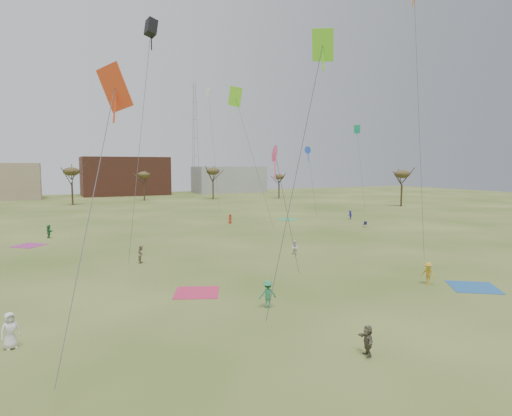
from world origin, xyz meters
name	(u,v)px	position (x,y,z in m)	size (l,w,h in m)	color
ground	(334,307)	(0.00, 0.00, 0.00)	(260.00, 260.00, 0.00)	#334A17
flyer_near_left	(10,331)	(-18.74, 1.70, 0.95)	(0.92, 0.60, 1.89)	silver
flyer_near_center	(268,294)	(-4.00, 1.81, 0.89)	(1.16, 0.66, 1.79)	#2A7F54
spectator_fore_b	(141,254)	(-8.99, 18.64, 0.84)	(0.82, 0.64, 1.69)	#8A7158
spectator_fore_c	(367,340)	(-2.89, -6.75, 0.77)	(1.42, 0.45, 1.53)	brown
flyer_mid_b	(428,273)	(9.93, 1.39, 0.87)	(1.13, 0.65, 1.74)	gold
spectator_mid_e	(295,247)	(6.30, 15.69, 0.75)	(0.73, 0.57, 1.51)	silver
flyer_far_a	(49,231)	(-17.02, 38.33, 0.86)	(1.59, 0.51, 1.72)	#246C34
flyer_far_b	(230,219)	(9.39, 41.42, 0.75)	(0.74, 0.48, 1.51)	#B3311E
flyer_far_c	(350,215)	(30.27, 37.47, 0.79)	(1.02, 0.58, 1.57)	#262093
blanket_red	(197,293)	(-7.21, 6.97, 0.00)	(3.17, 3.17, 0.03)	#C92852
blanket_blue	(474,287)	(12.38, -0.82, 0.00)	(3.39, 3.39, 0.03)	#225994
blanket_plum	(29,246)	(-19.15, 33.40, 0.00)	(3.06, 3.06, 0.03)	#9A2F78
blanket_olive	(288,219)	(20.40, 41.97, 0.00)	(3.43, 3.43, 0.03)	#379959
camp_chair_right	(365,225)	(26.19, 28.63, 0.26)	(0.71, 0.69, 0.87)	#141336
kites_aloft	(218,91)	(2.27, 27.57, 18.35)	(64.30, 61.22, 24.86)	red
tree_line	(117,175)	(-2.85, 79.12, 7.09)	(117.44, 49.32, 8.91)	#3A2B1E
building_brick	(125,176)	(5.00, 120.00, 6.00)	(26.00, 16.00, 12.00)	brown
building_grey	(229,179)	(40.00, 118.00, 4.50)	(24.00, 12.00, 9.00)	gray
radio_tower	(195,137)	(30.00, 125.00, 19.21)	(1.51, 1.72, 41.00)	#9EA3A8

